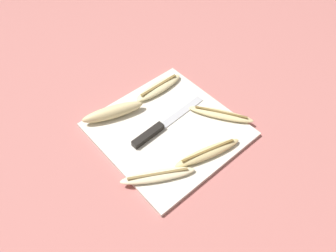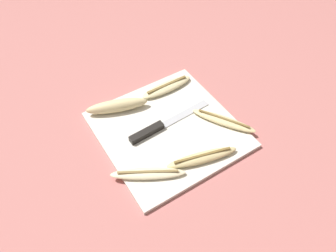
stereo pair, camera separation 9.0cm
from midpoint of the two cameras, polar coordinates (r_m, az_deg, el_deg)
name	(u,v)px [view 1 (the left image)]	position (r m, az deg, el deg)	size (l,w,h in m)	color
ground_plane	(168,131)	(0.91, -2.80, -1.05)	(4.00, 4.00, 0.00)	#B76B66
cutting_board	(168,130)	(0.91, -2.82, -0.82)	(0.36, 0.36, 0.01)	silver
knife	(156,130)	(0.89, -4.98, -0.82)	(0.03, 0.26, 0.02)	black
banana_spotted_left	(208,153)	(0.84, 3.93, -4.86)	(0.08, 0.19, 0.02)	#DBC684
banana_soft_right	(159,88)	(1.00, -4.19, 6.56)	(0.04, 0.17, 0.02)	beige
banana_mellow_near	(221,114)	(0.93, 6.49, 1.87)	(0.17, 0.13, 0.02)	beige
banana_ripe_center	(113,112)	(0.94, -12.27, 2.25)	(0.09, 0.18, 0.04)	beige
banana_pale_long	(158,176)	(0.81, -5.01, -8.83)	(0.12, 0.18, 0.02)	beige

